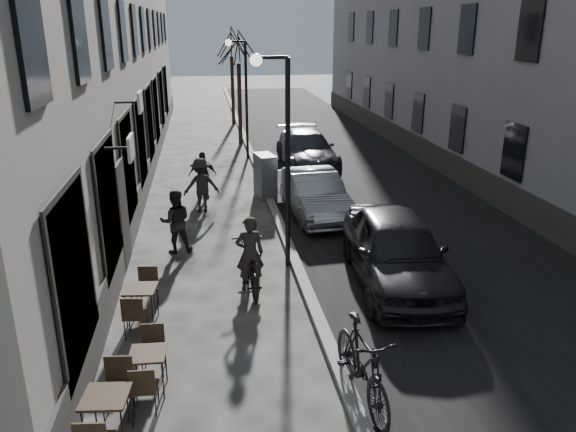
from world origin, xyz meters
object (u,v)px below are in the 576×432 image
object	(u,v)px
bicycle	(250,268)
utility_cabinet	(265,176)
bistro_set_c	(141,301)
streetlamp_far	(242,86)
car_mid	(314,194)
moped	(362,365)
car_far	(307,150)
bistro_set_b	(149,367)
tree_far	(231,43)
tree_near	(238,47)
pedestrian_mid	(201,185)
car_near	(397,250)
streetlamp_near	(280,140)
pedestrian_near	(176,221)
pedestrian_far	(203,175)
bistro_set_a	(107,413)

from	to	relation	value
bicycle	utility_cabinet	bearing A→B (deg)	-101.52
bicycle	bistro_set_c	bearing A→B (deg)	24.17
streetlamp_far	car_mid	world-z (taller)	streetlamp_far
streetlamp_far	moped	size ratio (longest dim) A/B	2.25
car_far	car_mid	bearing A→B (deg)	-99.03
bistro_set_c	bicycle	size ratio (longest dim) A/B	0.76
utility_cabinet	bistro_set_b	bearing A→B (deg)	-117.68
tree_far	bistro_set_b	xyz separation A→B (m)	(-2.87, -25.61, -4.23)
tree_near	pedestrian_mid	bearing A→B (deg)	-100.77
bistro_set_c	pedestrian_mid	xyz separation A→B (m)	(1.23, 6.95, 0.41)
car_near	moped	bearing A→B (deg)	-110.79
streetlamp_far	tree_far	world-z (taller)	tree_far
bistro_set_c	car_far	bearing A→B (deg)	72.26
streetlamp_near	pedestrian_mid	world-z (taller)	streetlamp_near
pedestrian_near	pedestrian_far	bearing A→B (deg)	-102.22
streetlamp_near	bistro_set_c	size ratio (longest dim) A/B	3.31
tree_near	pedestrian_near	size ratio (longest dim) A/B	3.39
streetlamp_far	pedestrian_near	xyz separation A→B (m)	(-2.57, -10.65, -2.32)
bistro_set_a	moped	distance (m)	3.82
bicycle	car_far	xyz separation A→B (m)	(3.33, 11.09, 0.21)
tree_near	utility_cabinet	distance (m)	9.98
tree_near	utility_cabinet	xyz separation A→B (m)	(0.20, -9.18, -3.90)
utility_cabinet	pedestrian_mid	world-z (taller)	pedestrian_mid
tree_far	car_mid	size ratio (longest dim) A/B	1.34
utility_cabinet	car_near	distance (m)	7.50
streetlamp_near	streetlamp_far	world-z (taller)	same
tree_far	car_mid	bearing A→B (deg)	-85.07
bistro_set_a	car_far	bearing A→B (deg)	75.98
bistro_set_b	pedestrian_far	distance (m)	10.85
utility_cabinet	bicycle	bearing A→B (deg)	-110.43
pedestrian_far	tree_far	bearing A→B (deg)	82.36
bistro_set_c	moped	distance (m)	4.81
tree_far	moped	bearing A→B (deg)	-89.02
bistro_set_a	moped	xyz separation A→B (m)	(3.80, 0.33, 0.21)
bicycle	pedestrian_near	size ratio (longest dim) A/B	1.21
bistro_set_c	car_mid	bearing A→B (deg)	58.84
tree_near	car_mid	xyz separation A→B (m)	(1.49, -11.30, -3.96)
streetlamp_near	moped	size ratio (longest dim) A/B	2.25
bistro_set_b	pedestrian_near	world-z (taller)	pedestrian_near
bistro_set_b	bistro_set_c	distance (m)	2.34
tree_far	moped	world-z (taller)	tree_far
tree_far	bistro_set_c	world-z (taller)	tree_far
pedestrian_near	moped	size ratio (longest dim) A/B	0.74
bistro_set_a	moped	bearing A→B (deg)	11.04
tree_near	tree_far	world-z (taller)	same
tree_far	pedestrian_near	distance (m)	20.19
streetlamp_far	streetlamp_near	bearing A→B (deg)	-90.00
streetlamp_far	pedestrian_mid	world-z (taller)	streetlamp_far
tree_near	pedestrian_far	size ratio (longest dim) A/B	3.56
car_near	car_mid	world-z (taller)	car_near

